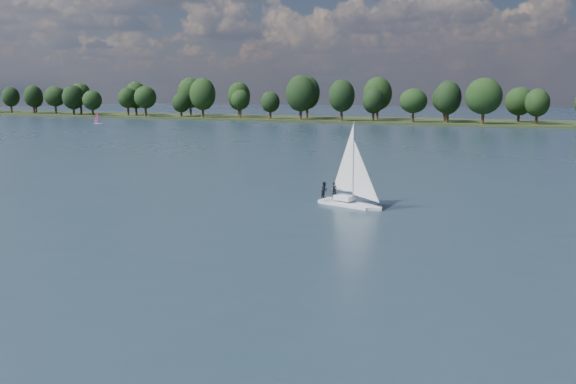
% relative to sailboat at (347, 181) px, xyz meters
% --- Properties ---
extents(ground, '(700.00, 700.00, 0.00)m').
position_rel_sailboat_xyz_m(ground, '(2.69, 51.54, -2.32)').
color(ground, '#233342').
rests_on(ground, ground).
extents(far_shore, '(660.00, 40.00, 1.50)m').
position_rel_sailboat_xyz_m(far_shore, '(2.69, 163.54, -2.32)').
color(far_shore, black).
rests_on(far_shore, ground).
extents(sailboat, '(6.55, 3.65, 8.31)m').
position_rel_sailboat_xyz_m(sailboat, '(0.00, 0.00, 0.00)').
color(sailboat, silver).
rests_on(sailboat, ground).
extents(dinghy_pink, '(2.93, 2.56, 4.51)m').
position_rel_sailboat_xyz_m(dinghy_pink, '(-128.47, 106.72, -1.26)').
color(dinghy_pink, silver).
rests_on(dinghy_pink, ground).
extents(pontoon, '(4.10, 2.20, 0.50)m').
position_rel_sailboat_xyz_m(pontoon, '(-161.69, 145.82, -2.32)').
color(pontoon, '#5D6062').
rests_on(pontoon, ground).
extents(treeline, '(562.46, 74.22, 17.71)m').
position_rel_sailboat_xyz_m(treeline, '(-0.14, 159.98, 5.74)').
color(treeline, black).
rests_on(treeline, ground).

